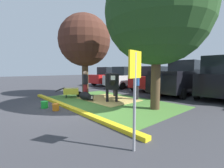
{
  "coord_description": "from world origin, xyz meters",
  "views": [
    {
      "loc": [
        6.48,
        -3.36,
        1.75
      ],
      "look_at": [
        -0.36,
        2.63,
        0.9
      ],
      "focal_mm": 24.81,
      "sensor_mm": 36.0,
      "label": 1
    }
  ],
  "objects_px": {
    "parking_sign": "(135,81)",
    "sedan_red": "(153,79)",
    "shade_tree_left": "(85,41)",
    "wheelbarrow": "(71,91)",
    "calf_lying": "(85,96)",
    "bucket_orange": "(56,107)",
    "cow_holstein": "(111,81)",
    "pickup_truck_black": "(180,79)",
    "shade_tree_right": "(157,12)",
    "sedan_silver": "(126,77)",
    "bucket_green": "(45,104)",
    "person_handler": "(85,83)",
    "person_visitor_near": "(136,85)",
    "suv_black": "(224,78)",
    "sedan_blue": "(109,76)"
  },
  "relations": [
    {
      "from": "cow_holstein",
      "to": "calf_lying",
      "type": "relative_size",
      "value": 2.04
    },
    {
      "from": "shade_tree_right",
      "to": "bucket_green",
      "type": "bearing_deg",
      "value": -133.87
    },
    {
      "from": "sedan_blue",
      "to": "sedan_red",
      "type": "xyz_separation_m",
      "value": [
        5.71,
        0.06,
        0.0
      ]
    },
    {
      "from": "sedan_blue",
      "to": "wheelbarrow",
      "type": "bearing_deg",
      "value": -57.19
    },
    {
      "from": "cow_holstein",
      "to": "person_visitor_near",
      "type": "distance_m",
      "value": 1.46
    },
    {
      "from": "cow_holstein",
      "to": "wheelbarrow",
      "type": "distance_m",
      "value": 2.72
    },
    {
      "from": "calf_lying",
      "to": "person_handler",
      "type": "height_order",
      "value": "person_handler"
    },
    {
      "from": "person_visitor_near",
      "to": "bucket_green",
      "type": "xyz_separation_m",
      "value": [
        -1.54,
        -4.61,
        -0.72
      ]
    },
    {
      "from": "bucket_orange",
      "to": "pickup_truck_black",
      "type": "xyz_separation_m",
      "value": [
        1.4,
        8.42,
        0.96
      ]
    },
    {
      "from": "bucket_green",
      "to": "sedan_silver",
      "type": "bearing_deg",
      "value": 110.48
    },
    {
      "from": "cow_holstein",
      "to": "sedan_red",
      "type": "height_order",
      "value": "sedan_red"
    },
    {
      "from": "cow_holstein",
      "to": "wheelbarrow",
      "type": "relative_size",
      "value": 1.73
    },
    {
      "from": "cow_holstein",
      "to": "person_visitor_near",
      "type": "xyz_separation_m",
      "value": [
        1.01,
        1.03,
        -0.23
      ]
    },
    {
      "from": "sedan_blue",
      "to": "person_handler",
      "type": "bearing_deg",
      "value": -50.64
    },
    {
      "from": "person_visitor_near",
      "to": "sedan_red",
      "type": "bearing_deg",
      "value": 113.17
    },
    {
      "from": "person_handler",
      "to": "pickup_truck_black",
      "type": "bearing_deg",
      "value": 61.84
    },
    {
      "from": "bucket_orange",
      "to": "sedan_silver",
      "type": "distance_m",
      "value": 9.43
    },
    {
      "from": "shade_tree_left",
      "to": "parking_sign",
      "type": "height_order",
      "value": "shade_tree_left"
    },
    {
      "from": "wheelbarrow",
      "to": "sedan_red",
      "type": "height_order",
      "value": "sedan_red"
    },
    {
      "from": "parking_sign",
      "to": "sedan_red",
      "type": "bearing_deg",
      "value": 121.98
    },
    {
      "from": "shade_tree_left",
      "to": "pickup_truck_black",
      "type": "bearing_deg",
      "value": 53.23
    },
    {
      "from": "bucket_green",
      "to": "sedan_silver",
      "type": "height_order",
      "value": "sedan_silver"
    },
    {
      "from": "shade_tree_right",
      "to": "sedan_blue",
      "type": "xyz_separation_m",
      "value": [
        -9.51,
        5.37,
        -3.15
      ]
    },
    {
      "from": "shade_tree_right",
      "to": "parking_sign",
      "type": "distance_m",
      "value": 4.61
    },
    {
      "from": "cow_holstein",
      "to": "wheelbarrow",
      "type": "bearing_deg",
      "value": -148.02
    },
    {
      "from": "person_visitor_near",
      "to": "bucket_orange",
      "type": "height_order",
      "value": "person_visitor_near"
    },
    {
      "from": "parking_sign",
      "to": "bucket_green",
      "type": "distance_m",
      "value": 5.33
    },
    {
      "from": "bucket_green",
      "to": "sedan_red",
      "type": "xyz_separation_m",
      "value": [
        -0.35,
        9.02,
        0.82
      ]
    },
    {
      "from": "cow_holstein",
      "to": "sedan_blue",
      "type": "distance_m",
      "value": 8.51
    },
    {
      "from": "suv_black",
      "to": "parking_sign",
      "type": "bearing_deg",
      "value": -86.87
    },
    {
      "from": "shade_tree_right",
      "to": "sedan_blue",
      "type": "relative_size",
      "value": 1.42
    },
    {
      "from": "parking_sign",
      "to": "sedan_red",
      "type": "xyz_separation_m",
      "value": [
        -5.5,
        8.82,
        -0.52
      ]
    },
    {
      "from": "calf_lying",
      "to": "bucket_orange",
      "type": "distance_m",
      "value": 2.42
    },
    {
      "from": "shade_tree_left",
      "to": "cow_holstein",
      "type": "bearing_deg",
      "value": 7.11
    },
    {
      "from": "bucket_green",
      "to": "sedan_blue",
      "type": "distance_m",
      "value": 10.84
    },
    {
      "from": "pickup_truck_black",
      "to": "sedan_silver",
      "type": "bearing_deg",
      "value": 179.17
    },
    {
      "from": "shade_tree_right",
      "to": "sedan_red",
      "type": "height_order",
      "value": "shade_tree_right"
    },
    {
      "from": "suv_black",
      "to": "wheelbarrow",
      "type": "bearing_deg",
      "value": -133.22
    },
    {
      "from": "sedan_red",
      "to": "parking_sign",
      "type": "bearing_deg",
      "value": -58.02
    },
    {
      "from": "sedan_silver",
      "to": "shade_tree_right",
      "type": "bearing_deg",
      "value": -37.38
    },
    {
      "from": "parking_sign",
      "to": "person_handler",
      "type": "bearing_deg",
      "value": 157.37
    },
    {
      "from": "wheelbarrow",
      "to": "sedan_silver",
      "type": "height_order",
      "value": "sedan_silver"
    },
    {
      "from": "shade_tree_left",
      "to": "wheelbarrow",
      "type": "relative_size",
      "value": 3.48
    },
    {
      "from": "person_visitor_near",
      "to": "suv_black",
      "type": "height_order",
      "value": "suv_black"
    },
    {
      "from": "bucket_orange",
      "to": "parking_sign",
      "type": "bearing_deg",
      "value": -0.17
    },
    {
      "from": "cow_holstein",
      "to": "calf_lying",
      "type": "distance_m",
      "value": 1.73
    },
    {
      "from": "sedan_red",
      "to": "bucket_green",
      "type": "bearing_deg",
      "value": -87.79
    },
    {
      "from": "wheelbarrow",
      "to": "calf_lying",
      "type": "bearing_deg",
      "value": 7.44
    },
    {
      "from": "pickup_truck_black",
      "to": "sedan_blue",
      "type": "bearing_deg",
      "value": 177.74
    },
    {
      "from": "bucket_orange",
      "to": "sedan_silver",
      "type": "height_order",
      "value": "sedan_silver"
    }
  ]
}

